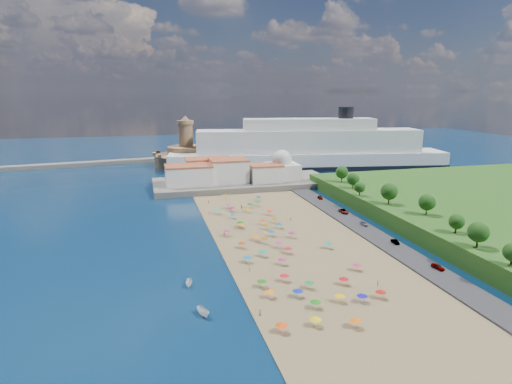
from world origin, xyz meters
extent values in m
plane|color=#071938|center=(0.00, 0.00, 0.00)|extent=(700.00, 700.00, 0.00)
cube|color=#59544C|center=(10.00, 73.00, 1.50)|extent=(90.00, 36.00, 3.00)
cube|color=#59544C|center=(-12.00, 108.00, 1.20)|extent=(18.00, 70.00, 2.40)
cube|color=#59544C|center=(-110.00, 153.00, 1.30)|extent=(199.03, 34.77, 2.60)
cube|color=silver|center=(-18.00, 69.00, 7.50)|extent=(22.00, 14.00, 9.00)
cube|color=silver|center=(2.00, 71.00, 8.50)|extent=(18.00, 16.00, 11.00)
cube|color=silver|center=(20.00, 67.00, 7.00)|extent=(16.00, 12.00, 8.00)
cube|color=silver|center=(-6.00, 83.00, 8.00)|extent=(24.00, 14.00, 10.00)
cube|color=silver|center=(30.00, 71.00, 7.00)|extent=(16.00, 16.00, 8.00)
sphere|color=silver|center=(30.00, 71.00, 13.00)|extent=(10.00, 10.00, 10.00)
cylinder|color=silver|center=(30.00, 71.00, 16.80)|extent=(1.20, 1.20, 1.60)
cylinder|color=#9F7A4F|center=(-12.00, 138.00, 4.00)|extent=(40.00, 40.00, 8.00)
cylinder|color=#9F7A4F|center=(-12.00, 138.00, 10.50)|extent=(24.00, 24.00, 5.00)
cylinder|color=#9F7A4F|center=(-12.00, 138.00, 20.00)|extent=(9.00, 9.00, 14.00)
cylinder|color=#9F7A4F|center=(-12.00, 138.00, 28.20)|extent=(10.40, 10.40, 2.40)
cone|color=#9F7A4F|center=(-12.00, 138.00, 30.90)|extent=(6.00, 6.00, 3.00)
cube|color=black|center=(60.92, 112.27, 1.39)|extent=(174.93, 53.18, 2.79)
cube|color=white|center=(60.92, 112.27, 5.16)|extent=(173.88, 52.62, 10.32)
cube|color=white|center=(60.92, 112.27, 17.21)|extent=(139.18, 42.55, 13.76)
cube|color=white|center=(60.92, 112.27, 27.53)|extent=(81.83, 28.78, 6.88)
cylinder|color=black|center=(83.56, 108.57, 34.41)|extent=(9.18, 9.18, 6.88)
cylinder|color=gray|center=(7.58, -46.28, 1.25)|extent=(0.07, 0.07, 2.00)
cone|color=red|center=(7.58, -46.28, 2.15)|extent=(2.50, 2.50, 0.60)
cylinder|color=gray|center=(-12.16, -48.18, 1.25)|extent=(0.07, 0.07, 2.00)
cone|color=orange|center=(-12.16, -48.18, 2.15)|extent=(2.50, 2.50, 0.60)
cylinder|color=gray|center=(6.22, 32.08, 1.25)|extent=(0.07, 0.07, 2.00)
cone|color=#17812C|center=(6.22, 32.08, 2.15)|extent=(2.50, 2.50, 0.60)
cylinder|color=gray|center=(2.71, 29.80, 1.25)|extent=(0.07, 0.07, 2.00)
cone|color=#1E6512|center=(2.71, 29.80, 2.15)|extent=(2.50, 2.50, 0.60)
cylinder|color=gray|center=(5.94, 0.68, 1.25)|extent=(0.07, 0.07, 2.00)
cone|color=#0D607D|center=(5.94, 0.68, 2.15)|extent=(2.50, 2.50, 0.60)
cylinder|color=gray|center=(1.12, 0.91, 1.25)|extent=(0.07, 0.07, 2.00)
cone|color=#88610C|center=(1.12, 0.91, 2.15)|extent=(2.50, 2.50, 0.60)
cylinder|color=gray|center=(-6.02, -40.68, 1.25)|extent=(0.07, 0.07, 2.00)
cone|color=red|center=(-6.02, -40.68, 2.15)|extent=(2.50, 2.50, 0.60)
cylinder|color=gray|center=(6.96, -9.75, 1.25)|extent=(0.07, 0.07, 2.00)
cone|color=#A1224E|center=(6.96, -9.75, 2.15)|extent=(2.50, 2.50, 0.60)
cylinder|color=gray|center=(1.63, 6.19, 1.25)|extent=(0.07, 0.07, 2.00)
cone|color=#ED440A|center=(1.63, 6.19, 2.15)|extent=(2.50, 2.50, 0.60)
cylinder|color=gray|center=(-7.42, 16.58, 1.25)|extent=(0.07, 0.07, 2.00)
cone|color=#0C63A8|center=(-7.42, 16.58, 2.15)|extent=(2.50, 2.50, 0.60)
cylinder|color=gray|center=(-6.75, -23.22, 1.25)|extent=(0.07, 0.07, 2.00)
cone|color=#0E876E|center=(-6.75, -23.22, 2.15)|extent=(2.50, 2.50, 0.60)
cylinder|color=gray|center=(-5.74, -49.51, 1.25)|extent=(0.07, 0.07, 2.00)
cone|color=#0E24B7|center=(-5.74, -49.51, 2.15)|extent=(2.50, 2.50, 0.60)
cylinder|color=gray|center=(-11.13, -15.03, 1.25)|extent=(0.07, 0.07, 2.00)
cone|color=#AD410D|center=(-11.13, -15.03, 2.15)|extent=(2.50, 2.50, 0.60)
cylinder|color=gray|center=(-3.82, -55.55, 1.25)|extent=(0.07, 0.07, 2.00)
cone|color=#177B15|center=(-3.82, -55.55, 2.15)|extent=(2.50, 2.50, 0.60)
cylinder|color=gray|center=(14.97, -39.18, 1.25)|extent=(0.07, 0.07, 2.00)
cone|color=#BF295E|center=(14.97, -39.18, 2.15)|extent=(2.50, 2.50, 0.60)
cylinder|color=gray|center=(-4.08, 48.24, 1.25)|extent=(0.07, 0.07, 2.00)
cone|color=#7E650B|center=(-4.08, 48.24, 2.15)|extent=(2.50, 2.50, 0.60)
cylinder|color=gray|center=(0.95, -64.92, 1.25)|extent=(0.07, 0.07, 2.00)
cone|color=orange|center=(0.95, -64.92, 2.15)|extent=(2.50, 2.50, 0.60)
cylinder|color=gray|center=(-7.21, 3.61, 1.25)|extent=(0.07, 0.07, 2.00)
cone|color=orange|center=(-7.21, 3.61, 2.15)|extent=(2.50, 2.50, 0.60)
cylinder|color=gray|center=(-5.31, -9.35, 1.25)|extent=(0.07, 0.07, 2.00)
cone|color=orange|center=(-5.31, -9.35, 2.15)|extent=(2.50, 2.50, 0.60)
cylinder|color=gray|center=(-12.26, -26.52, 1.25)|extent=(0.07, 0.07, 2.00)
cone|color=#0C67A4|center=(-12.26, -26.52, 2.15)|extent=(2.50, 2.50, 0.60)
cylinder|color=gray|center=(1.06, -6.64, 1.25)|extent=(0.07, 0.07, 2.00)
cone|color=#0F568F|center=(1.06, -6.64, 2.15)|extent=(2.50, 2.50, 0.60)
cylinder|color=gray|center=(-3.26, -30.47, 1.25)|extent=(0.07, 0.07, 2.00)
cone|color=#A7235D|center=(-3.26, -30.47, 2.15)|extent=(2.50, 2.50, 0.60)
cylinder|color=gray|center=(9.24, 40.29, 1.25)|extent=(0.07, 0.07, 2.00)
cone|color=#0B3197|center=(9.24, 40.29, 2.15)|extent=(2.50, 2.50, 0.60)
cylinder|color=gray|center=(-14.10, -62.78, 1.25)|extent=(0.07, 0.07, 2.00)
cone|color=#F9460B|center=(-14.10, -62.78, 2.15)|extent=(2.50, 2.50, 0.60)
cylinder|color=gray|center=(-0.03, 23.11, 1.25)|extent=(0.07, 0.07, 2.00)
cone|color=#CC970B|center=(-0.03, 23.11, 2.15)|extent=(2.50, 2.50, 0.60)
cylinder|color=gray|center=(-3.36, -12.76, 1.25)|extent=(0.07, 0.07, 2.00)
cone|color=#8F560D|center=(-3.36, -12.76, 2.15)|extent=(2.50, 2.50, 0.60)
cylinder|color=gray|center=(-6.83, 5.82, 1.25)|extent=(0.07, 0.07, 2.00)
cone|color=#126512|center=(-6.83, 5.82, 2.15)|extent=(2.50, 2.50, 0.60)
cylinder|color=gray|center=(1.11, -22.84, 1.25)|extent=(0.07, 0.07, 2.00)
cone|color=red|center=(1.11, -22.84, 2.15)|extent=(2.50, 2.50, 0.60)
cylinder|color=gray|center=(14.32, -21.93, 1.25)|extent=(0.07, 0.07, 2.00)
cone|color=#0E8680|center=(14.32, -21.93, 2.15)|extent=(2.50, 2.50, 0.60)
cylinder|color=gray|center=(0.03, -17.63, 1.25)|extent=(0.07, 0.07, 2.00)
cone|color=#B62785|center=(0.03, -17.63, 2.15)|extent=(2.50, 2.50, 0.60)
cylinder|color=gray|center=(-11.82, 23.94, 1.25)|extent=(0.07, 0.07, 2.00)
cone|color=#109391|center=(-11.82, 23.94, 2.15)|extent=(2.50, 2.50, 0.60)
cylinder|color=gray|center=(-5.72, 25.82, 1.25)|extent=(0.07, 0.07, 2.00)
cone|color=#A50D41|center=(-5.72, 25.82, 2.15)|extent=(2.50, 2.50, 0.60)
cylinder|color=gray|center=(6.28, 7.10, 1.25)|extent=(0.07, 0.07, 2.00)
cone|color=#8B630C|center=(6.28, 7.10, 2.15)|extent=(2.50, 2.50, 0.60)
cylinder|color=gray|center=(7.39, 17.24, 1.25)|extent=(0.07, 0.07, 2.00)
cone|color=#FF270B|center=(7.39, 17.24, 2.15)|extent=(2.50, 2.50, 0.60)
cylinder|color=gray|center=(2.65, -54.26, 1.25)|extent=(0.07, 0.07, 2.00)
cone|color=#E4B60C|center=(2.65, -54.26, 2.15)|extent=(2.50, 2.50, 0.60)
cylinder|color=gray|center=(-13.32, -2.27, 1.25)|extent=(0.07, 0.07, 2.00)
cone|color=#C0296E|center=(-13.32, -2.27, 2.15)|extent=(2.50, 2.50, 0.60)
cylinder|color=gray|center=(7.58, -55.58, 1.25)|extent=(0.07, 0.07, 2.00)
cone|color=#160DB2|center=(7.58, -55.58, 2.15)|extent=(2.50, 2.50, 0.60)
cylinder|color=gray|center=(-6.12, 30.85, 1.25)|extent=(0.07, 0.07, 2.00)
cone|color=#C52A72|center=(-6.12, 30.85, 2.15)|extent=(2.50, 2.50, 0.60)
cylinder|color=gray|center=(-6.65, -62.44, 1.25)|extent=(0.07, 0.07, 2.00)
cone|color=yellow|center=(-6.65, -62.44, 2.15)|extent=(2.50, 2.50, 0.60)
cylinder|color=gray|center=(-12.46, -42.36, 1.25)|extent=(0.07, 0.07, 2.00)
cone|color=#1C6F13|center=(-12.46, -42.36, 2.15)|extent=(2.50, 2.50, 0.60)
cylinder|color=gray|center=(12.66, -54.96, 1.25)|extent=(0.07, 0.07, 2.00)
cone|color=#A4160D|center=(12.66, -54.96, 2.15)|extent=(2.50, 2.50, 0.60)
cylinder|color=gray|center=(-1.43, -46.06, 1.25)|extent=(0.07, 0.07, 2.00)
cone|color=#167E2E|center=(-1.43, -46.06, 2.15)|extent=(2.50, 2.50, 0.60)
imported|color=tan|center=(-12.74, 41.02, 1.04)|extent=(0.59, 0.99, 1.59)
imported|color=tan|center=(-15.26, 23.15, 1.08)|extent=(0.70, 1.12, 1.66)
imported|color=tan|center=(-12.98, -32.24, 1.11)|extent=(0.66, 0.75, 1.72)
imported|color=tan|center=(-14.26, -3.57, 1.15)|extent=(0.69, 0.88, 1.80)
imported|color=tan|center=(15.33, -49.18, 1.10)|extent=(0.82, 1.08, 1.70)
imported|color=tan|center=(-16.40, -55.25, 1.06)|extent=(0.87, 0.65, 1.62)
imported|color=tan|center=(-1.10, 28.53, 1.20)|extent=(1.08, 0.94, 1.90)
imported|color=tan|center=(12.81, 8.21, 1.11)|extent=(0.71, 0.55, 1.72)
imported|color=white|center=(-28.16, -51.85, 0.88)|extent=(3.16, 4.88, 1.76)
imported|color=white|center=(-29.56, -36.60, 0.77)|extent=(2.32, 4.22, 1.54)
imported|color=gray|center=(36.00, 11.59, 1.42)|extent=(2.50, 5.23, 1.44)
imported|color=gray|center=(36.00, -4.77, 1.33)|extent=(2.48, 4.58, 1.26)
imported|color=gray|center=(36.00, 34.77, 1.39)|extent=(2.08, 4.20, 1.38)
imported|color=gray|center=(36.00, -44.69, 1.36)|extent=(2.10, 4.05, 1.32)
imported|color=gray|center=(36.00, -24.35, 1.30)|extent=(1.48, 3.72, 1.20)
cylinder|color=#382314|center=(45.96, -57.83, 7.24)|extent=(0.50, 0.50, 2.48)
cylinder|color=#382314|center=(47.21, -45.27, 7.55)|extent=(0.50, 0.50, 3.11)
sphere|color=#14380F|center=(47.21, -45.27, 10.35)|extent=(5.59, 5.59, 5.59)
cylinder|color=#382314|center=(50.13, -33.49, 7.27)|extent=(0.50, 0.50, 2.53)
sphere|color=#14380F|center=(50.13, -33.49, 9.55)|extent=(4.56, 4.56, 4.56)
cylinder|color=#382314|center=(53.85, -14.43, 7.57)|extent=(0.50, 0.50, 3.14)
sphere|color=#14380F|center=(53.85, -14.43, 10.40)|extent=(5.66, 5.66, 5.66)
cylinder|color=#382314|center=(49.08, 1.38, 7.74)|extent=(0.50, 0.50, 3.49)
sphere|color=#14380F|center=(49.08, 1.38, 10.88)|extent=(6.27, 6.27, 6.27)
cylinder|color=#382314|center=(45.04, 16.42, 7.24)|extent=(0.50, 0.50, 2.48)
sphere|color=#14380F|center=(45.04, 16.42, 9.47)|extent=(4.46, 4.46, 4.46)
cylinder|color=#382314|center=(48.63, 28.97, 7.50)|extent=(0.50, 0.50, 3.00)
sphere|color=#14380F|center=(48.63, 28.97, 10.20)|extent=(5.39, 5.39, 5.39)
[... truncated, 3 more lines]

